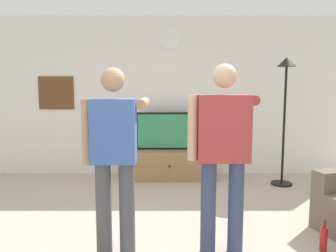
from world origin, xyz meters
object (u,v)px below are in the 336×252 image
at_px(floor_lamp, 287,95).
at_px(person_standing_nearer_couch, 224,147).
at_px(person_standing_nearer_lamp, 116,152).
at_px(wall_clock, 171,39).
at_px(beverage_bottle, 325,239).
at_px(tv_stand, 171,164).
at_px(framed_picture, 58,93).
at_px(television, 171,131).

distance_m(floor_lamp, person_standing_nearer_couch, 2.50).
bearing_deg(person_standing_nearer_lamp, person_standing_nearer_couch, 2.05).
xyz_separation_m(wall_clock, person_standing_nearer_couch, (0.47, -2.75, -1.32)).
height_order(wall_clock, beverage_bottle, wall_clock).
height_order(wall_clock, person_standing_nearer_couch, wall_clock).
bearing_deg(tv_stand, floor_lamp, -11.48).
distance_m(wall_clock, framed_picture, 2.13).
distance_m(tv_stand, television, 0.55).
bearing_deg(television, person_standing_nearer_couch, -79.39).
bearing_deg(tv_stand, television, 90.00).
bearing_deg(beverage_bottle, framed_picture, 140.84).
bearing_deg(wall_clock, tv_stand, -90.00).
distance_m(television, wall_clock, 1.54).
bearing_deg(framed_picture, tv_stand, -8.66).
bearing_deg(person_standing_nearer_lamp, floor_lamp, 43.49).
bearing_deg(wall_clock, framed_picture, 179.85).
relative_size(television, wall_clock, 3.26).
distance_m(wall_clock, beverage_bottle, 3.78).
xyz_separation_m(tv_stand, person_standing_nearer_lamp, (-0.50, -2.49, 0.71)).
bearing_deg(floor_lamp, beverage_bottle, -98.98).
bearing_deg(floor_lamp, tv_stand, 168.52).
bearing_deg(wall_clock, television, -90.00).
bearing_deg(television, framed_picture, 172.68).
height_order(framed_picture, person_standing_nearer_couch, person_standing_nearer_couch).
xyz_separation_m(framed_picture, person_standing_nearer_lamp, (1.44, -2.79, -0.46)).
xyz_separation_m(tv_stand, television, (0.00, 0.05, 0.55)).
xyz_separation_m(framed_picture, person_standing_nearer_couch, (2.41, -2.75, -0.43)).
distance_m(framed_picture, floor_lamp, 3.75).
bearing_deg(beverage_bottle, wall_clock, 117.56).
distance_m(television, floor_lamp, 1.90).
xyz_separation_m(floor_lamp, person_standing_nearer_lamp, (-2.25, -2.14, -0.45)).
xyz_separation_m(wall_clock, beverage_bottle, (1.43, -2.73, -2.19)).
bearing_deg(wall_clock, floor_lamp, -20.21).
height_order(wall_clock, person_standing_nearer_lamp, wall_clock).
xyz_separation_m(tv_stand, wall_clock, (-0.00, 0.29, 2.07)).
bearing_deg(floor_lamp, person_standing_nearer_lamp, -136.51).
distance_m(television, beverage_bottle, 2.95).
bearing_deg(person_standing_nearer_couch, wall_clock, 99.69).
xyz_separation_m(floor_lamp, beverage_bottle, (-0.33, -2.09, -1.28)).
bearing_deg(floor_lamp, wall_clock, 159.79).
relative_size(framed_picture, beverage_bottle, 1.97).
bearing_deg(framed_picture, floor_lamp, -10.01).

